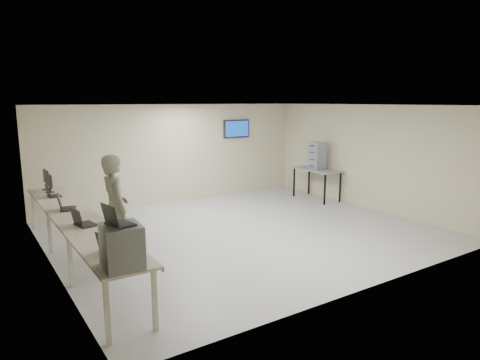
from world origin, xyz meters
TOP-DOWN VIEW (x-y plane):
  - room at (0.03, 0.06)m, footprint 8.01×7.01m
  - workbench at (-3.59, 0.00)m, footprint 0.76×6.00m
  - equipment_box at (-3.65, -2.75)m, footprint 0.49×0.55m
  - laptop_on_box at (-3.70, -2.75)m, footprint 0.34×0.39m
  - laptop_0 at (-3.63, -2.16)m, footprint 0.38×0.41m
  - laptop_1 at (-3.64, -0.67)m, footprint 0.37×0.42m
  - laptop_2 at (-3.65, 0.57)m, footprint 0.39×0.44m
  - laptop_3 at (-3.65, 1.89)m, footprint 0.28×0.34m
  - monitor_near at (-3.60, 2.35)m, footprint 0.18×0.41m
  - monitor_far at (-3.60, 2.75)m, footprint 0.20×0.45m
  - soldier at (-2.94, -0.18)m, footprint 0.48×0.72m
  - side_table at (3.60, 1.53)m, footprint 0.71×1.52m
  - storage_bins at (3.58, 1.53)m, footprint 0.38×0.42m

SIDE VIEW (x-z plane):
  - workbench at x=-3.59m, z-range 0.38..1.28m
  - side_table at x=3.60m, z-range 0.38..1.30m
  - laptop_3 at x=-3.65m, z-range 0.84..1.10m
  - laptop_0 at x=-3.63m, z-range 0.83..1.11m
  - laptop_1 at x=-3.64m, z-range 0.83..1.12m
  - laptop_2 at x=-3.65m, z-range 0.83..1.13m
  - soldier at x=-2.94m, z-range 0.00..1.96m
  - monitor_near at x=-3.60m, z-range 0.94..1.35m
  - equipment_box at x=-3.65m, z-range 0.90..1.43m
  - monitor_far at x=-3.60m, z-range 0.95..1.39m
  - storage_bins at x=3.58m, z-range 0.91..1.71m
  - room at x=0.03m, z-range 0.01..2.82m
  - laptop_on_box at x=-3.70m, z-range 1.37..1.64m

